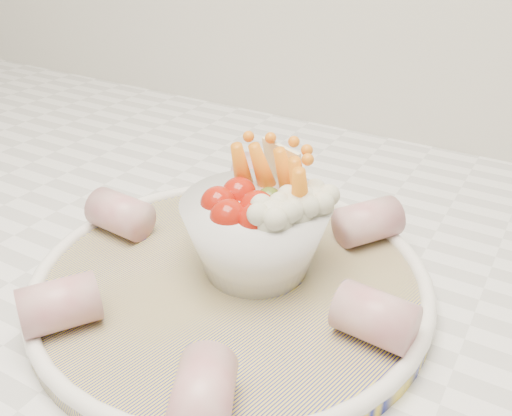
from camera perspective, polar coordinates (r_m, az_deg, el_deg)
The scene contains 3 objects.
serving_platter at distance 0.46m, azimuth -2.49°, elevation -7.34°, with size 0.37×0.37×0.02m.
veggie_bowl at distance 0.44m, azimuth 0.35°, elevation -1.89°, with size 0.12×0.12×0.10m.
cured_meat_rolls at distance 0.44m, azimuth -2.55°, elevation -5.08°, with size 0.30×0.31×0.04m.
Camera 1 is at (0.20, 1.07, 1.21)m, focal length 40.00 mm.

